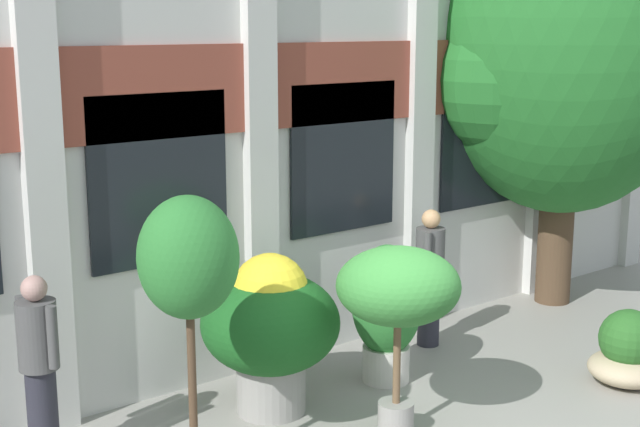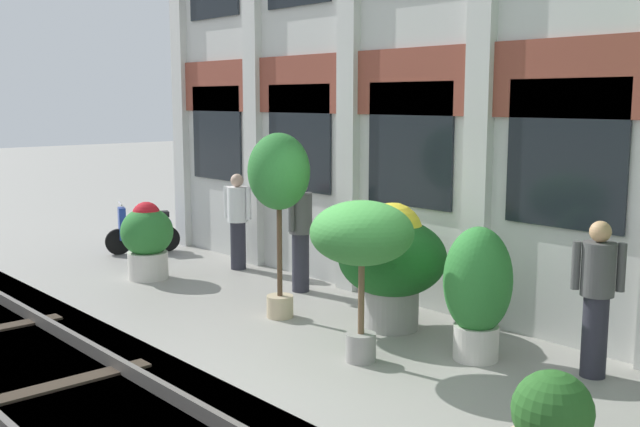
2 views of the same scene
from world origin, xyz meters
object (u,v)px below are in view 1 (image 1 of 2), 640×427
object	(u,v)px
broadleaf_tree	(566,51)
resident_by_doorway	(39,365)
potted_plant_ribbed_drum	(270,324)
potted_plant_terracotta_small	(189,270)
potted_plant_tall_urn	(398,291)
resident_near_plants	(430,273)
potted_plant_wide_bowl	(628,353)
potted_plant_stone_basin	(387,305)

from	to	relation	value
broadleaf_tree	resident_by_doorway	xyz separation A→B (m)	(-7.26, -0.16, -2.49)
potted_plant_ribbed_drum	resident_by_doorway	size ratio (longest dim) A/B	0.94
potted_plant_terracotta_small	potted_plant_tall_urn	size ratio (longest dim) A/B	1.36
potted_plant_tall_urn	resident_by_doorway	xyz separation A→B (m)	(-2.77, 1.47, -0.47)
broadleaf_tree	resident_near_plants	world-z (taller)	broadleaf_tree
potted_plant_wide_bowl	potted_plant_terracotta_small	bearing A→B (deg)	167.43
potted_plant_tall_urn	resident_by_doorway	bearing A→B (deg)	152.09
potted_plant_tall_urn	resident_by_doorway	world-z (taller)	potted_plant_tall_urn
potted_plant_wide_bowl	potted_plant_tall_urn	size ratio (longest dim) A/B	0.46
potted_plant_stone_basin	resident_near_plants	size ratio (longest dim) A/B	0.91
potted_plant_stone_basin	potted_plant_ribbed_drum	bearing A→B (deg)	174.42
potted_plant_ribbed_drum	potted_plant_wide_bowl	distance (m)	3.84
broadleaf_tree	potted_plant_ribbed_drum	size ratio (longest dim) A/B	3.59
potted_plant_stone_basin	potted_plant_wide_bowl	world-z (taller)	potted_plant_stone_basin
potted_plant_wide_bowl	potted_plant_tall_urn	world-z (taller)	potted_plant_tall_urn
resident_by_doorway	resident_near_plants	bearing A→B (deg)	167.66
resident_near_plants	potted_plant_tall_urn	bearing A→B (deg)	-87.73
potted_plant_ribbed_drum	potted_plant_stone_basin	world-z (taller)	potted_plant_ribbed_drum
potted_plant_wide_bowl	resident_by_doorway	xyz separation A→B (m)	(-5.52, 2.12, 0.57)
potted_plant_ribbed_drum	resident_near_plants	world-z (taller)	resident_near_plants
resident_by_doorway	potted_plant_tall_urn	bearing A→B (deg)	139.46
potted_plant_stone_basin	broadleaf_tree	bearing A→B (deg)	9.64
broadleaf_tree	potted_plant_tall_urn	xyz separation A→B (m)	(-4.48, -1.63, -2.01)
potted_plant_wide_bowl	potted_plant_tall_urn	xyz separation A→B (m)	(-2.74, 0.65, 1.05)
potted_plant_stone_basin	potted_plant_tall_urn	distance (m)	1.39
potted_plant_terracotta_small	resident_near_plants	bearing A→B (deg)	15.98
broadleaf_tree	resident_by_doorway	bearing A→B (deg)	-178.74
potted_plant_ribbed_drum	potted_plant_stone_basin	xyz separation A→B (m)	(1.41, -0.14, -0.05)
potted_plant_ribbed_drum	potted_plant_wide_bowl	size ratio (longest dim) A/B	1.96
potted_plant_terracotta_small	potted_plant_tall_urn	world-z (taller)	potted_plant_terracotta_small
broadleaf_tree	potted_plant_stone_basin	bearing A→B (deg)	-170.36
broadleaf_tree	potted_plant_wide_bowl	xyz separation A→B (m)	(-1.74, -2.28, -3.06)
potted_plant_stone_basin	resident_near_plants	xyz separation A→B (m)	(1.13, 0.49, 0.03)
potted_plant_terracotta_small	resident_by_doorway	xyz separation A→B (m)	(-0.86, 1.08, -0.92)
potted_plant_tall_urn	resident_near_plants	bearing A→B (deg)	37.70
potted_plant_tall_urn	potted_plant_terracotta_small	bearing A→B (deg)	168.51
potted_plant_ribbed_drum	potted_plant_tall_urn	size ratio (longest dim) A/B	0.89
potted_plant_wide_bowl	potted_plant_stone_basin	bearing A→B (deg)	139.62
potted_plant_terracotta_small	resident_by_doorway	bearing A→B (deg)	128.39
broadleaf_tree	potted_plant_tall_urn	world-z (taller)	broadleaf_tree
potted_plant_ribbed_drum	potted_plant_terracotta_small	world-z (taller)	potted_plant_terracotta_small
resident_by_doorway	resident_near_plants	distance (m)	4.71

